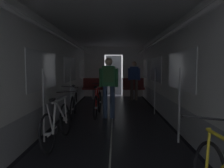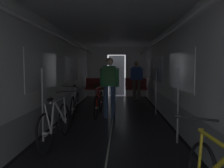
{
  "view_description": "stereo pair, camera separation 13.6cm",
  "coord_description": "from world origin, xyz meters",
  "px_view_note": "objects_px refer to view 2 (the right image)",
  "views": [
    {
      "loc": [
        0.07,
        -2.08,
        1.4
      ],
      "look_at": [
        0.0,
        3.35,
        1.02
      ],
      "focal_mm": 36.17,
      "sensor_mm": 36.0,
      "label": 1
    },
    {
      "loc": [
        0.21,
        -2.07,
        1.4
      ],
      "look_at": [
        0.0,
        3.35,
        1.02
      ],
      "focal_mm": 36.17,
      "sensor_mm": 36.0,
      "label": 2
    }
  ],
  "objects_px": {
    "bicycle_red_in_aisle": "(99,103)",
    "person_standing_near_bench": "(137,78)",
    "bench_seat_far_left": "(96,86)",
    "bench_seat_far_right": "(136,87)",
    "person_cyclist_aisle": "(109,82)",
    "bicycle_white": "(56,123)",
    "bicycle_silver": "(75,104)"
  },
  "relations": [
    {
      "from": "bench_seat_far_right",
      "to": "bicycle_silver",
      "type": "height_order",
      "value": "bench_seat_far_right"
    },
    {
      "from": "bicycle_white",
      "to": "person_cyclist_aisle",
      "type": "distance_m",
      "value": 2.41
    },
    {
      "from": "bicycle_silver",
      "to": "person_cyclist_aisle",
      "type": "distance_m",
      "value": 1.18
    },
    {
      "from": "bench_seat_far_right",
      "to": "bicycle_red_in_aisle",
      "type": "height_order",
      "value": "bench_seat_far_right"
    },
    {
      "from": "bicycle_red_in_aisle",
      "to": "person_standing_near_bench",
      "type": "height_order",
      "value": "person_standing_near_bench"
    },
    {
      "from": "bicycle_white",
      "to": "person_standing_near_bench",
      "type": "height_order",
      "value": "person_standing_near_bench"
    },
    {
      "from": "bench_seat_far_right",
      "to": "bicycle_red_in_aisle",
      "type": "bearing_deg",
      "value": -109.91
    },
    {
      "from": "person_cyclist_aisle",
      "to": "person_standing_near_bench",
      "type": "height_order",
      "value": "same"
    },
    {
      "from": "bicycle_white",
      "to": "person_standing_near_bench",
      "type": "distance_m",
      "value": 6.05
    },
    {
      "from": "bicycle_silver",
      "to": "person_standing_near_bench",
      "type": "height_order",
      "value": "person_standing_near_bench"
    },
    {
      "from": "bicycle_red_in_aisle",
      "to": "person_standing_near_bench",
      "type": "bearing_deg",
      "value": 67.99
    },
    {
      "from": "bench_seat_far_left",
      "to": "bench_seat_far_right",
      "type": "height_order",
      "value": "same"
    },
    {
      "from": "person_cyclist_aisle",
      "to": "bench_seat_far_left",
      "type": "bearing_deg",
      "value": 101.48
    },
    {
      "from": "bench_seat_far_right",
      "to": "bicycle_silver",
      "type": "relative_size",
      "value": 0.58
    },
    {
      "from": "bicycle_white",
      "to": "bench_seat_far_left",
      "type": "bearing_deg",
      "value": 89.23
    },
    {
      "from": "person_cyclist_aisle",
      "to": "person_standing_near_bench",
      "type": "xyz_separation_m",
      "value": [
        1.0,
        3.56,
        -0.04
      ]
    },
    {
      "from": "bicycle_silver",
      "to": "bicycle_red_in_aisle",
      "type": "distance_m",
      "value": 0.69
    },
    {
      "from": "bicycle_silver",
      "to": "person_cyclist_aisle",
      "type": "height_order",
      "value": "person_cyclist_aisle"
    },
    {
      "from": "bench_seat_far_right",
      "to": "person_standing_near_bench",
      "type": "distance_m",
      "value": 0.55
    },
    {
      "from": "bench_seat_far_left",
      "to": "person_cyclist_aisle",
      "type": "bearing_deg",
      "value": -78.52
    },
    {
      "from": "bicycle_silver",
      "to": "bicycle_white",
      "type": "distance_m",
      "value": 2.24
    },
    {
      "from": "bicycle_silver",
      "to": "person_cyclist_aisle",
      "type": "xyz_separation_m",
      "value": [
        1.0,
        -0.09,
        0.63
      ]
    },
    {
      "from": "bicycle_silver",
      "to": "person_standing_near_bench",
      "type": "bearing_deg",
      "value": 60.07
    },
    {
      "from": "bicycle_white",
      "to": "bicycle_red_in_aisle",
      "type": "height_order",
      "value": "bicycle_white"
    },
    {
      "from": "person_standing_near_bench",
      "to": "bicycle_white",
      "type": "bearing_deg",
      "value": -108.25
    },
    {
      "from": "bicycle_white",
      "to": "person_cyclist_aisle",
      "type": "relative_size",
      "value": 1.0
    },
    {
      "from": "bicycle_silver",
      "to": "bicycle_red_in_aisle",
      "type": "bearing_deg",
      "value": 14.99
    },
    {
      "from": "bicycle_white",
      "to": "bicycle_red_in_aisle",
      "type": "relative_size",
      "value": 1.0
    },
    {
      "from": "bench_seat_far_left",
      "to": "bicycle_white",
      "type": "height_order",
      "value": "bench_seat_far_left"
    },
    {
      "from": "bicycle_red_in_aisle",
      "to": "bench_seat_far_right",
      "type": "bearing_deg",
      "value": 70.09
    },
    {
      "from": "bicycle_white",
      "to": "bicycle_silver",
      "type": "bearing_deg",
      "value": 92.97
    },
    {
      "from": "bench_seat_far_right",
      "to": "bicycle_white",
      "type": "height_order",
      "value": "bench_seat_far_right"
    }
  ]
}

